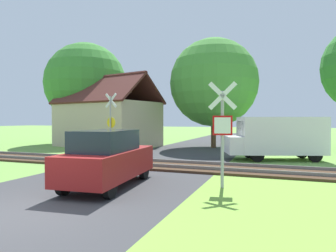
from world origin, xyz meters
TOP-DOWN VIEW (x-y plane):
  - ground_plane at (0.00, 0.00)m, footprint 160.00×160.00m
  - road_asphalt at (0.00, 2.00)m, footprint 6.43×80.00m
  - rail_track at (0.00, 7.51)m, footprint 60.00×2.60m
  - stop_sign_near at (3.87, 4.18)m, footprint 0.86×0.22m
  - crossing_sign_far at (-3.78, 10.35)m, footprint 0.87×0.21m
  - house at (-7.22, 15.62)m, footprint 8.72×6.86m
  - tree_left at (-10.53, 17.42)m, footprint 7.12×7.12m
  - tree_center at (0.92, 17.30)m, footprint 6.59×6.59m
  - mail_truck at (5.45, 11.55)m, footprint 5.24×3.36m
  - parked_car at (0.47, 3.13)m, footprint 1.99×4.13m

SIDE VIEW (x-z plane):
  - ground_plane at x=0.00m, z-range 0.00..0.00m
  - road_asphalt at x=0.00m, z-range 0.00..0.01m
  - rail_track at x=0.00m, z-range -0.05..0.17m
  - parked_car at x=0.47m, z-range 0.00..1.78m
  - mail_truck at x=5.45m, z-range 0.12..2.36m
  - stop_sign_near at x=3.87m, z-range 0.20..3.48m
  - house at x=-7.22m, z-range -0.91..4.74m
  - crossing_sign_far at x=-3.78m, z-range 0.23..3.91m
  - tree_center at x=0.92m, z-range 0.79..8.97m
  - tree_left at x=-10.53m, z-range 0.86..9.72m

